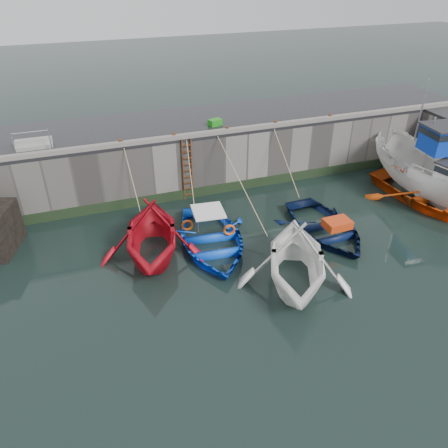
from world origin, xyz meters
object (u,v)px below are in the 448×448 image
object	(u,v)px
boat_near_navy	(324,232)
bollard_b	(174,136)
boat_far_orange	(439,196)
boat_near_blacktrim	(294,281)
bollard_e	(330,117)
boat_near_white	(153,254)
boat_far_white	(423,172)
fish_crate	(215,122)
bollard_d	(275,123)
ladder	(188,170)
bollard_a	(121,142)
bollard_c	(227,129)
boat_near_blue	(211,246)

from	to	relation	value
boat_near_navy	bollard_b	xyz separation A→B (m)	(-5.39, 5.46, 3.30)
bollard_b	boat_far_orange	bearing A→B (deg)	-22.96
boat_near_blacktrim	bollard_e	bearing A→B (deg)	77.62
bollard_e	boat_near_navy	bearing A→B (deg)	-119.65
bollard_b	boat_near_white	bearing A→B (deg)	-115.94
boat_far_white	fish_crate	bearing A→B (deg)	158.55
boat_near_navy	bollard_d	distance (m)	6.38
bollard_e	bollard_b	bearing A→B (deg)	180.00
ladder	bollard_d	size ratio (longest dim) A/B	11.43
boat_near_navy	bollard_d	world-z (taller)	bollard_d
ladder	boat_far_orange	bearing A→B (deg)	-22.44
bollard_d	boat_near_white	bearing A→B (deg)	-148.78
bollard_a	bollard_b	distance (m)	2.50
bollard_e	boat_near_blacktrim	bearing A→B (deg)	-126.58
bollard_a	bollard_d	size ratio (longest dim) A/B	1.00
boat_far_orange	fish_crate	bearing A→B (deg)	133.56
boat_near_white	bollard_c	world-z (taller)	bollard_c
boat_near_blue	bollard_d	world-z (taller)	bollard_d
boat_near_blue	bollard_d	bearing A→B (deg)	49.44
bollard_b	bollard_c	distance (m)	2.70
boat_near_blue	boat_near_blacktrim	size ratio (longest dim) A/B	1.05
bollard_a	bollard_b	xyz separation A→B (m)	(2.50, 0.00, 0.00)
bollard_e	boat_far_orange	bearing A→B (deg)	-55.42
boat_near_blacktrim	bollard_d	size ratio (longest dim) A/B	18.84
ladder	boat_far_white	distance (m)	11.99
boat_far_white	boat_far_orange	bearing A→B (deg)	-83.93
bollard_a	bollard_d	xyz separation A→B (m)	(7.80, 0.00, 0.00)
boat_near_white	boat_far_orange	world-z (taller)	boat_far_orange
boat_far_white	bollard_e	world-z (taller)	boat_far_white
boat_near_blacktrim	boat_far_orange	distance (m)	9.98
boat_near_blacktrim	bollard_c	bearing A→B (deg)	112.77
boat_far_orange	bollard_b	xyz separation A→B (m)	(-12.01, 5.09, 2.82)
boat_near_blue	bollard_e	bearing A→B (deg)	36.10
bollard_e	bollard_a	bearing A→B (deg)	180.00
boat_near_white	boat_near_navy	world-z (taller)	boat_near_white
boat_far_white	boat_near_navy	bearing A→B (deg)	-159.72
bollard_a	bollard_b	world-z (taller)	same
ladder	bollard_b	distance (m)	1.81
boat_near_navy	bollard_e	world-z (taller)	bollard_e
boat_near_blue	boat_near_navy	bearing A→B (deg)	-1.70
bollard_c	bollard_d	world-z (taller)	same
boat_near_navy	bollard_b	world-z (taller)	bollard_b
boat_near_blue	boat_near_blacktrim	bearing A→B (deg)	-49.96
boat_near_white	boat_near_blue	distance (m)	2.48
boat_near_navy	boat_far_white	world-z (taller)	boat_far_white
boat_near_blacktrim	bollard_c	size ratio (longest dim) A/B	18.84
boat_near_navy	fish_crate	world-z (taller)	fish_crate
boat_far_white	bollard_c	distance (m)	10.23
fish_crate	bollard_e	world-z (taller)	fish_crate
boat_near_white	bollard_e	xyz separation A→B (m)	(10.72, 4.56, 3.30)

